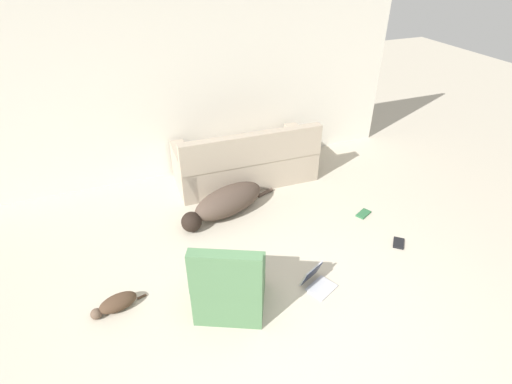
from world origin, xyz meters
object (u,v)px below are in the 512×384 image
Objects in this scene: cat at (116,304)px; book_green at (363,214)px; couch at (245,163)px; dog at (226,202)px; book_black at (399,243)px; laptop_open at (316,279)px; side_chair at (230,285)px.

cat is 3.22m from book_green.
couch reaches higher than book_green.
dog is 1.89m from cat.
cat is 2.43× the size of book_black.
side_chair is at bearing 152.03° from laptop_open.
couch is at bearing 128.88° from book_green.
cat reaches higher than book_black.
cat is at bearing 176.37° from book_black.
laptop_open is (0.49, -1.57, -0.10)m from dog.
laptop_open is 0.45× the size of side_chair.
couch is 2.31m from laptop_open.
couch reaches higher than laptop_open.
dog is at bearing 82.09° from laptop_open.
laptop_open is 1.49m from book_green.
couch is at bearing 63.41° from laptop_open.
book_black is at bearing 163.03° from cat.
side_chair is (1.06, -0.38, 0.22)m from cat.
book_black is (3.24, -0.21, -0.06)m from cat.
laptop_open is at bearing 154.54° from cat.
side_chair is at bearing -175.39° from book_black.
cat is 1.40× the size of laptop_open.
couch reaches higher than cat.
cat is 2.03m from laptop_open.
book_black is at bearing -15.11° from laptop_open.
couch is 2.46m from side_chair.
laptop_open is (1.99, -0.43, 0.00)m from cat.
dog is at bearing -156.11° from cat.
side_chair is (-2.12, -0.83, 0.28)m from book_green.
book_green is (1.20, 0.88, -0.06)m from laptop_open.
dog reaches higher than book_green.
couch is 8.97× the size of book_black.
dog is at bearing 54.73° from couch.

